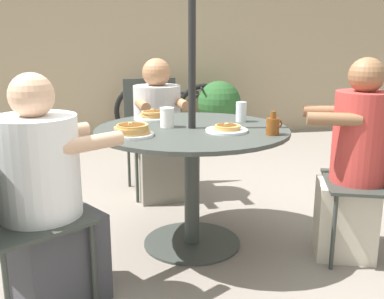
{
  "coord_description": "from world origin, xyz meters",
  "views": [
    {
      "loc": [
        -0.5,
        -2.54,
        1.25
      ],
      "look_at": [
        0.0,
        0.0,
        0.61
      ],
      "focal_mm": 42.0,
      "sensor_mm": 36.0,
      "label": 1
    }
  ],
  "objects_px": {
    "diner_south": "(354,168)",
    "bicycle": "(173,111)",
    "patio_chair_north": "(154,128)",
    "diner_north": "(158,136)",
    "patio_table": "(192,154)",
    "syrup_bottle": "(273,126)",
    "potted_shrub": "(219,107)",
    "pancake_plate_c": "(152,116)",
    "coffee_cup": "(167,117)",
    "diner_east": "(47,205)",
    "patio_chair_east": "(6,210)",
    "drinking_glass_a": "(241,112)",
    "pancake_plate_b": "(132,131)",
    "pancake_plate_a": "(227,129)"
  },
  "relations": [
    {
      "from": "diner_north",
      "to": "pancake_plate_b",
      "type": "bearing_deg",
      "value": 70.24
    },
    {
      "from": "patio_chair_north",
      "to": "drinking_glass_a",
      "type": "distance_m",
      "value": 1.1
    },
    {
      "from": "diner_south",
      "to": "bicycle",
      "type": "height_order",
      "value": "diner_south"
    },
    {
      "from": "pancake_plate_c",
      "to": "drinking_glass_a",
      "type": "relative_size",
      "value": 1.91
    },
    {
      "from": "patio_table",
      "to": "pancake_plate_c",
      "type": "distance_m",
      "value": 0.43
    },
    {
      "from": "coffee_cup",
      "to": "drinking_glass_a",
      "type": "height_order",
      "value": "drinking_glass_a"
    },
    {
      "from": "pancake_plate_c",
      "to": "coffee_cup",
      "type": "relative_size",
      "value": 2.05
    },
    {
      "from": "pancake_plate_b",
      "to": "potted_shrub",
      "type": "bearing_deg",
      "value": 67.0
    },
    {
      "from": "pancake_plate_b",
      "to": "bicycle",
      "type": "bearing_deg",
      "value": 77.18
    },
    {
      "from": "diner_north",
      "to": "diner_east",
      "type": "bearing_deg",
      "value": 58.31
    },
    {
      "from": "patio_table",
      "to": "potted_shrub",
      "type": "relative_size",
      "value": 1.54
    },
    {
      "from": "diner_south",
      "to": "bicycle",
      "type": "bearing_deg",
      "value": 29.41
    },
    {
      "from": "patio_chair_east",
      "to": "bicycle",
      "type": "bearing_deg",
      "value": 127.81
    },
    {
      "from": "diner_north",
      "to": "diner_east",
      "type": "xyz_separation_m",
      "value": [
        -0.69,
        -1.41,
        0.0
      ]
    },
    {
      "from": "patio_chair_north",
      "to": "diner_north",
      "type": "xyz_separation_m",
      "value": [
        0.02,
        -0.18,
        -0.03
      ]
    },
    {
      "from": "patio_table",
      "to": "patio_chair_east",
      "type": "distance_m",
      "value": 1.11
    },
    {
      "from": "diner_south",
      "to": "pancake_plate_b",
      "type": "xyz_separation_m",
      "value": [
        -1.23,
        0.17,
        0.23
      ]
    },
    {
      "from": "diner_east",
      "to": "patio_chair_east",
      "type": "bearing_deg",
      "value": -90.0
    },
    {
      "from": "patio_table",
      "to": "diner_south",
      "type": "bearing_deg",
      "value": -20.1
    },
    {
      "from": "diner_north",
      "to": "drinking_glass_a",
      "type": "relative_size",
      "value": 8.78
    },
    {
      "from": "potted_shrub",
      "to": "pancake_plate_b",
      "type": "bearing_deg",
      "value": -113.0
    },
    {
      "from": "pancake_plate_c",
      "to": "patio_chair_east",
      "type": "bearing_deg",
      "value": -128.56
    },
    {
      "from": "drinking_glass_a",
      "to": "pancake_plate_a",
      "type": "bearing_deg",
      "value": -120.77
    },
    {
      "from": "pancake_plate_b",
      "to": "drinking_glass_a",
      "type": "xyz_separation_m",
      "value": [
        0.7,
        0.29,
        0.03
      ]
    },
    {
      "from": "potted_shrub",
      "to": "patio_chair_east",
      "type": "bearing_deg",
      "value": -118.36
    },
    {
      "from": "drinking_glass_a",
      "to": "bicycle",
      "type": "bearing_deg",
      "value": 90.08
    },
    {
      "from": "diner_south",
      "to": "pancake_plate_c",
      "type": "height_order",
      "value": "diner_south"
    },
    {
      "from": "diner_south",
      "to": "coffee_cup",
      "type": "bearing_deg",
      "value": 89.62
    },
    {
      "from": "patio_table",
      "to": "potted_shrub",
      "type": "height_order",
      "value": "potted_shrub"
    },
    {
      "from": "syrup_bottle",
      "to": "pancake_plate_a",
      "type": "bearing_deg",
      "value": 151.13
    },
    {
      "from": "diner_east",
      "to": "drinking_glass_a",
      "type": "bearing_deg",
      "value": 87.31
    },
    {
      "from": "patio_chair_north",
      "to": "drinking_glass_a",
      "type": "relative_size",
      "value": 7.37
    },
    {
      "from": "pancake_plate_b",
      "to": "bicycle",
      "type": "xyz_separation_m",
      "value": [
        0.7,
        3.08,
        -0.4
      ]
    },
    {
      "from": "diner_east",
      "to": "potted_shrub",
      "type": "height_order",
      "value": "diner_east"
    },
    {
      "from": "patio_chair_north",
      "to": "syrup_bottle",
      "type": "bearing_deg",
      "value": 104.67
    },
    {
      "from": "pancake_plate_a",
      "to": "syrup_bottle",
      "type": "distance_m",
      "value": 0.26
    },
    {
      "from": "patio_chair_east",
      "to": "potted_shrub",
      "type": "bearing_deg",
      "value": 119.42
    },
    {
      "from": "patio_table",
      "to": "pancake_plate_b",
      "type": "height_order",
      "value": "pancake_plate_b"
    },
    {
      "from": "patio_chair_east",
      "to": "coffee_cup",
      "type": "relative_size",
      "value": 7.94
    },
    {
      "from": "coffee_cup",
      "to": "potted_shrub",
      "type": "relative_size",
      "value": 0.16
    },
    {
      "from": "syrup_bottle",
      "to": "potted_shrub",
      "type": "distance_m",
      "value": 3.12
    },
    {
      "from": "patio_chair_north",
      "to": "drinking_glass_a",
      "type": "xyz_separation_m",
      "value": [
        0.45,
        -0.96,
        0.27
      ]
    },
    {
      "from": "patio_table",
      "to": "drinking_glass_a",
      "type": "bearing_deg",
      "value": 22.86
    },
    {
      "from": "patio_chair_east",
      "to": "pancake_plate_c",
      "type": "height_order",
      "value": "patio_chair_east"
    },
    {
      "from": "patio_chair_east",
      "to": "drinking_glass_a",
      "type": "bearing_deg",
      "value": 87.65
    },
    {
      "from": "patio_chair_east",
      "to": "pancake_plate_c",
      "type": "xyz_separation_m",
      "value": [
        0.74,
        0.93,
        0.23
      ]
    },
    {
      "from": "patio_table",
      "to": "syrup_bottle",
      "type": "distance_m",
      "value": 0.52
    },
    {
      "from": "diner_east",
      "to": "pancake_plate_b",
      "type": "bearing_deg",
      "value": 97.03
    },
    {
      "from": "patio_chair_north",
      "to": "pancake_plate_a",
      "type": "xyz_separation_m",
      "value": [
        0.28,
        -1.25,
        0.23
      ]
    },
    {
      "from": "patio_chair_north",
      "to": "pancake_plate_c",
      "type": "height_order",
      "value": "patio_chair_north"
    }
  ]
}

